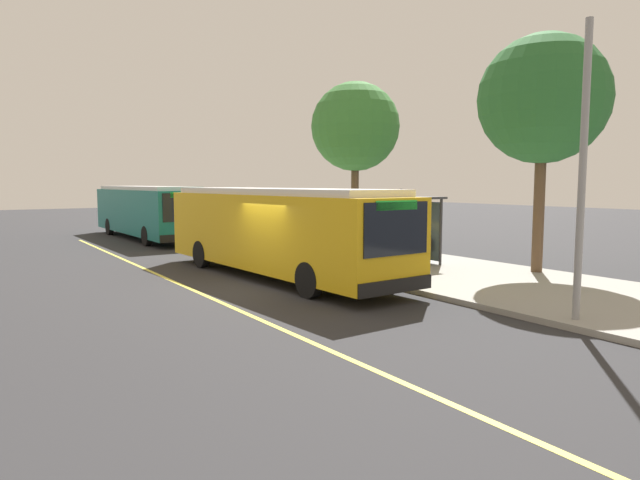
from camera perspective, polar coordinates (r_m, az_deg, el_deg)
ground_plane at (r=17.12m, az=-5.11°, el=-4.70°), size 120.00×120.00×0.00m
sidewalk_curb at (r=20.59m, az=9.77°, el=-2.77°), size 44.00×6.40×0.15m
lane_stripe_center at (r=16.22m, az=-12.00°, el=-5.38°), size 36.00×0.14×0.01m
transit_bus_main at (r=18.58m, az=-4.42°, el=1.16°), size 11.49×3.17×2.95m
transit_bus_second at (r=32.93m, az=-17.27°, el=2.94°), size 12.09×2.77×2.95m
bus_shelter at (r=21.46m, az=8.50°, el=2.54°), size 2.90×1.60×2.48m
waiting_bench at (r=21.36m, az=9.39°, el=-0.95°), size 1.60×0.48×0.95m
route_sign_post at (r=17.38m, az=8.21°, el=1.92°), size 0.44×0.08×2.80m
street_tree_near_shelter at (r=26.56m, az=3.62°, el=11.41°), size 4.12×4.12×7.65m
street_tree_upstreet at (r=20.18m, az=21.80°, el=13.13°), size 4.21×4.21×7.81m
utility_pole at (r=13.26m, az=25.20°, el=6.27°), size 0.16×0.16×6.40m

